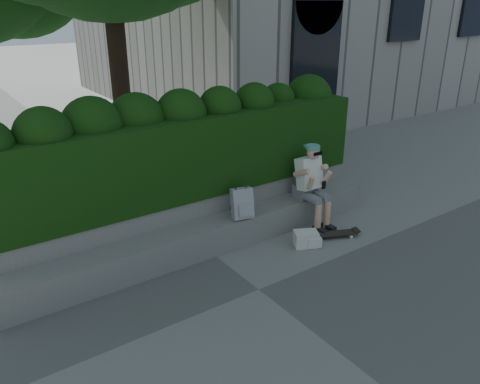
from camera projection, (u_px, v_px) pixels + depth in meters
ground at (259, 290)px, 6.11m from camera, size 80.00×80.00×0.00m
bench_ledge at (208, 237)px, 6.98m from camera, size 6.00×0.45×0.45m
planter_wall at (192, 217)px, 7.28m from camera, size 6.00×0.50×0.75m
hedge at (183, 154)px, 7.08m from camera, size 6.00×1.00×1.20m
person at (311, 182)px, 7.62m from camera, size 0.40×0.76×1.38m
skateboard at (335, 234)px, 7.44m from camera, size 0.74×0.46×0.08m
backpack_plaid at (242, 203)px, 7.01m from camera, size 0.35×0.25×0.46m
backpack_ground at (306, 239)px, 7.17m from camera, size 0.44×0.39×0.23m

